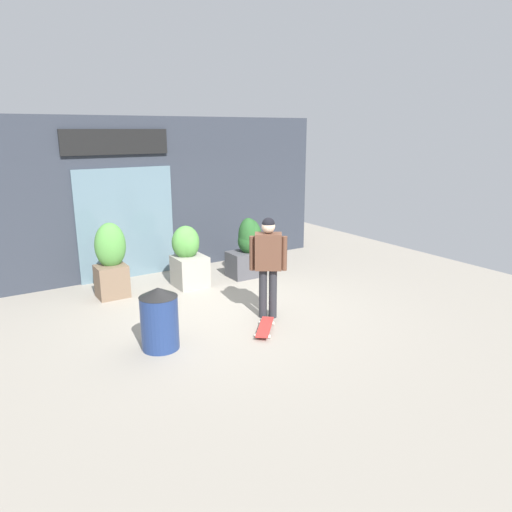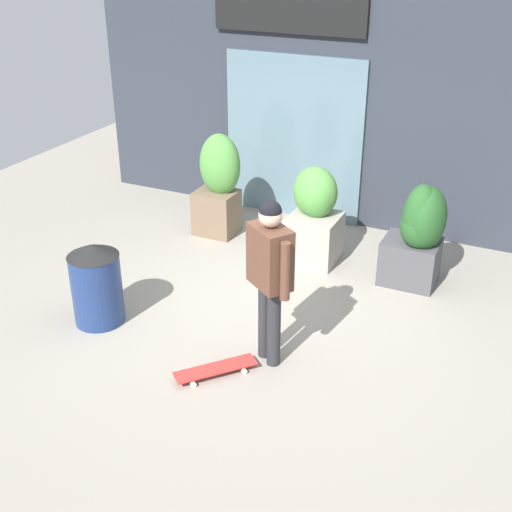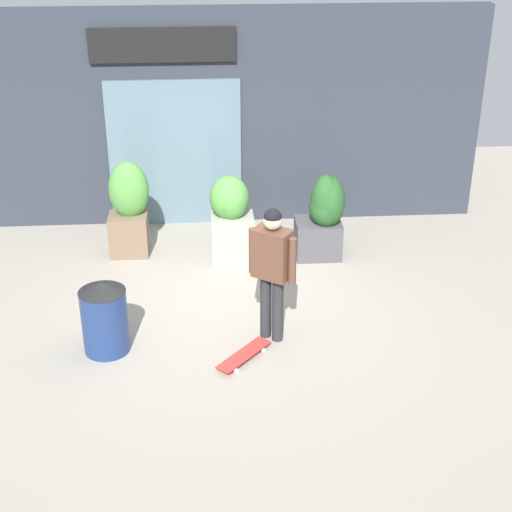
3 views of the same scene
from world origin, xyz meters
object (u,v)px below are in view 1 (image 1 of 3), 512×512
at_px(skateboard, 265,327).
at_px(planter_box_mid, 188,256).
at_px(skateboarder, 268,258).
at_px(planter_box_left, 248,245).
at_px(trash_bin, 159,318).
at_px(planter_box_right, 110,257).

xyz_separation_m(skateboard, planter_box_mid, (-0.02, 2.64, 0.55)).
relative_size(skateboarder, planter_box_left, 1.33).
relative_size(planter_box_left, trash_bin, 1.38).
relative_size(planter_box_left, planter_box_mid, 1.04).
distance_m(skateboarder, planter_box_left, 2.29).
xyz_separation_m(skateboarder, trash_bin, (-1.91, -0.12, -0.56)).
bearing_deg(planter_box_left, planter_box_right, 173.04).
bearing_deg(planter_box_left, planter_box_mid, 174.58).
height_order(skateboarder, skateboard, skateboarder).
height_order(skateboard, planter_box_left, planter_box_left).
distance_m(skateboarder, skateboard, 1.10).
xyz_separation_m(skateboard, trash_bin, (-1.55, 0.31, 0.39)).
height_order(planter_box_right, trash_bin, planter_box_right).
xyz_separation_m(skateboarder, planter_box_left, (0.92, 2.08, -0.34)).
bearing_deg(planter_box_right, skateboard, -62.83).
height_order(skateboard, planter_box_mid, planter_box_mid).
xyz_separation_m(planter_box_right, trash_bin, (-0.09, -2.53, -0.29)).
bearing_deg(trash_bin, skateboard, -11.36).
xyz_separation_m(skateboarder, planter_box_right, (-1.82, 2.41, -0.27)).
bearing_deg(skateboard, skateboarder, -177.60).
bearing_deg(planter_box_right, skateboarder, -53.01).
distance_m(skateboarder, trash_bin, 1.99).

